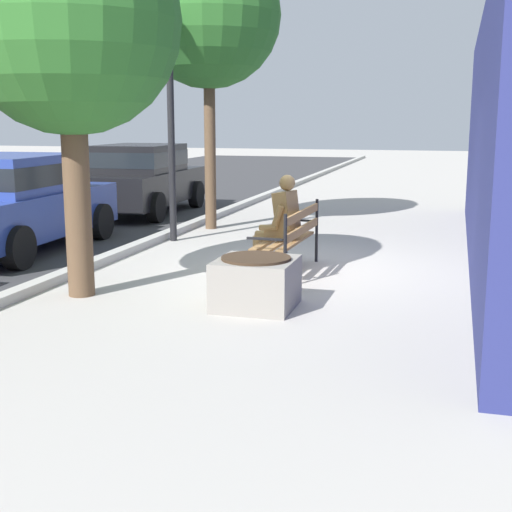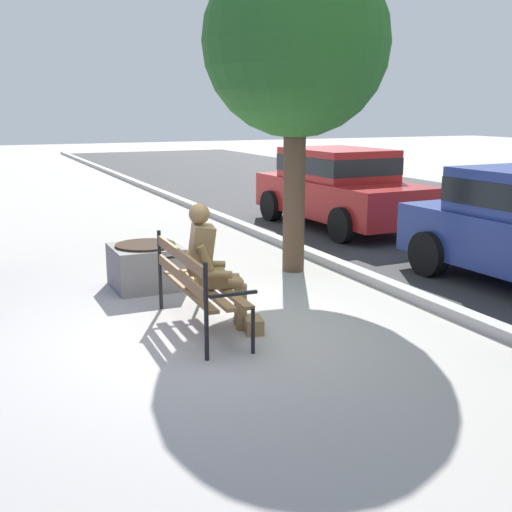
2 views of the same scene
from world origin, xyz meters
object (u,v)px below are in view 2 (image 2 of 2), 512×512
bronze_statue_seated (215,269)px  parked_car_red (339,185)px  park_bench (195,281)px  concrete_planter (146,266)px  street_tree_near_bench (296,44)px

bronze_statue_seated → parked_car_red: parked_car_red is taller
park_bench → concrete_planter: park_bench is taller
park_bench → concrete_planter: 1.92m
parked_car_red → street_tree_near_bench: bearing=-41.2°
bronze_statue_seated → street_tree_near_bench: size_ratio=0.30×
parked_car_red → bronze_statue_seated: bearing=-42.8°
park_bench → parked_car_red: 6.71m
bronze_statue_seated → parked_car_red: size_ratio=0.33×
park_bench → bronze_statue_seated: bronze_statue_seated is taller
park_bench → street_tree_near_bench: street_tree_near_bench is taller
park_bench → parked_car_red: bearing=135.6°
street_tree_near_bench → parked_car_red: street_tree_near_bench is taller
park_bench → parked_car_red: size_ratio=0.44×
bronze_statue_seated → street_tree_near_bench: (-1.98, 1.97, 2.52)m
concrete_planter → street_tree_near_bench: (-0.03, 2.21, 2.90)m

